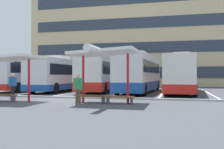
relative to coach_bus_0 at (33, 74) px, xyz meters
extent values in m
plane|color=#47474C|center=(8.00, -10.52, -1.82)|extent=(160.00, 160.00, 0.00)
cube|color=#D1BC8C|center=(8.00, 20.91, 5.78)|extent=(32.79, 14.55, 15.19)
cube|color=#2D3847|center=(8.00, 13.60, 0.27)|extent=(30.17, 0.08, 1.67)
cube|color=#2D3847|center=(8.00, 13.60, 4.07)|extent=(30.17, 0.08, 1.67)
cube|color=#2D3847|center=(8.00, 13.60, 7.87)|extent=(30.17, 0.08, 1.67)
cube|color=silver|center=(0.00, 0.00, 0.05)|extent=(2.91, 12.05, 3.19)
cube|color=red|center=(0.00, 0.00, -1.25)|extent=(2.95, 12.09, 0.59)
cube|color=black|center=(0.00, 0.00, 0.58)|extent=(2.91, 11.09, 1.03)
cube|color=black|center=(0.20, 5.95, 0.43)|extent=(2.21, 0.15, 1.91)
cube|color=silver|center=(-0.05, -1.50, 1.83)|extent=(1.58, 2.25, 0.36)
cylinder|color=black|center=(-1.01, 4.42, -1.32)|extent=(0.33, 1.01, 1.00)
cylinder|color=black|center=(1.30, 4.34, -1.32)|extent=(0.33, 1.01, 1.00)
cylinder|color=black|center=(1.01, -4.42, -1.32)|extent=(0.33, 1.01, 1.00)
cube|color=silver|center=(4.01, -0.22, -0.07)|extent=(2.93, 12.19, 2.94)
cube|color=#194C9E|center=(4.01, -0.22, -1.26)|extent=(2.97, 12.23, 0.57)
cube|color=black|center=(4.01, -0.22, 0.36)|extent=(2.93, 11.23, 0.98)
cube|color=black|center=(4.23, 5.81, 0.28)|extent=(2.19, 0.16, 1.76)
cube|color=silver|center=(3.96, -1.73, 1.58)|extent=(1.57, 2.25, 0.36)
cylinder|color=black|center=(3.03, 4.28, -1.32)|extent=(0.34, 1.01, 1.00)
cylinder|color=black|center=(5.32, 4.20, -1.32)|extent=(0.34, 1.01, 1.00)
cylinder|color=black|center=(2.70, -4.63, -1.32)|extent=(0.34, 1.01, 1.00)
cylinder|color=black|center=(4.99, -4.71, -1.32)|extent=(0.34, 1.01, 1.00)
cube|color=silver|center=(8.06, -0.04, 0.02)|extent=(2.98, 11.65, 3.12)
cube|color=red|center=(8.06, -0.04, -1.15)|extent=(3.02, 11.69, 0.78)
cube|color=black|center=(8.06, -0.04, 0.47)|extent=(2.96, 10.73, 1.12)
cube|color=black|center=(7.81, 5.70, 0.39)|extent=(2.17, 0.18, 1.87)
cube|color=silver|center=(8.13, -1.48, 1.76)|extent=(1.57, 2.26, 0.36)
cylinder|color=black|center=(6.75, 4.08, -1.32)|extent=(0.34, 1.01, 1.00)
cylinder|color=black|center=(9.01, 4.18, -1.32)|extent=(0.34, 1.01, 1.00)
cylinder|color=black|center=(7.12, -4.27, -1.32)|extent=(0.34, 1.01, 1.00)
cylinder|color=black|center=(9.38, -4.16, -1.32)|extent=(0.34, 1.01, 1.00)
cube|color=silver|center=(12.06, -0.89, 0.03)|extent=(3.04, 12.04, 3.15)
cube|color=#194C9E|center=(12.06, -0.89, -1.14)|extent=(3.09, 12.08, 0.80)
cube|color=black|center=(12.06, -0.89, 0.56)|extent=(3.03, 11.08, 1.00)
cube|color=black|center=(12.36, 5.04, 0.41)|extent=(2.16, 0.19, 1.89)
cube|color=silver|center=(11.99, -2.38, 1.79)|extent=(1.58, 2.27, 0.36)
cylinder|color=black|center=(11.16, 3.53, -1.32)|extent=(0.35, 1.01, 1.00)
cylinder|color=black|center=(13.41, 3.42, -1.32)|extent=(0.35, 1.01, 1.00)
cylinder|color=black|center=(10.72, -5.19, -1.32)|extent=(0.35, 1.01, 1.00)
cylinder|color=black|center=(12.97, -5.30, -1.32)|extent=(0.35, 1.01, 1.00)
cube|color=silver|center=(16.06, -0.53, -0.05)|extent=(3.31, 12.51, 2.99)
cube|color=red|center=(16.06, -0.53, -1.19)|extent=(3.36, 12.55, 0.70)
cube|color=black|center=(16.06, -0.53, 0.42)|extent=(3.27, 11.52, 0.95)
cube|color=black|center=(16.51, 5.60, 0.31)|extent=(2.13, 0.24, 1.79)
cube|color=silver|center=(15.95, -2.08, 1.63)|extent=(1.61, 2.30, 0.36)
cylinder|color=black|center=(15.29, 4.12, -1.32)|extent=(0.37, 1.02, 1.00)
cylinder|color=black|center=(17.50, 3.95, -1.32)|extent=(0.37, 1.02, 1.00)
cylinder|color=black|center=(14.62, -5.02, -1.32)|extent=(0.37, 1.02, 1.00)
cylinder|color=black|center=(16.84, -5.18, -1.32)|extent=(0.37, 1.02, 1.00)
cube|color=white|center=(-2.32, -1.50, -1.81)|extent=(0.16, 14.00, 0.01)
cube|color=white|center=(1.81, -1.50, -1.81)|extent=(0.16, 14.00, 0.01)
cube|color=white|center=(5.94, -1.50, -1.81)|extent=(0.16, 14.00, 0.01)
cube|color=white|center=(10.07, -1.50, -1.81)|extent=(0.16, 14.00, 0.01)
cube|color=white|center=(14.19, -1.50, -1.81)|extent=(0.16, 14.00, 0.01)
cube|color=white|center=(18.32, -1.50, -1.81)|extent=(0.16, 14.00, 0.01)
cylinder|color=red|center=(6.70, -11.77, -0.51)|extent=(0.14, 0.14, 2.61)
cube|color=white|center=(5.00, -11.77, 0.87)|extent=(4.40, 3.06, 0.33)
cube|color=brown|center=(5.00, -11.81, -1.42)|extent=(1.60, 0.47, 0.10)
cube|color=#4C4C51|center=(5.64, -11.83, -1.64)|extent=(0.13, 0.34, 0.35)
cylinder|color=red|center=(9.98, -11.20, -0.37)|extent=(0.14, 0.14, 2.89)
cylinder|color=red|center=(12.70, -11.20, -0.37)|extent=(0.14, 0.14, 2.89)
cube|color=white|center=(11.34, -11.20, 1.15)|extent=(3.72, 3.12, 0.38)
cylinder|color=white|center=(11.34, -12.62, 1.12)|extent=(0.36, 3.72, 0.36)
cube|color=brown|center=(10.44, -11.15, -1.42)|extent=(1.88, 0.48, 0.10)
cube|color=#4C4C51|center=(9.66, -11.12, -1.64)|extent=(0.13, 0.34, 0.35)
cube|color=#4C4C51|center=(11.22, -11.18, -1.64)|extent=(0.13, 0.34, 0.35)
cube|color=brown|center=(12.24, -11.33, -1.42)|extent=(1.70, 0.43, 0.10)
cube|color=#4C4C51|center=(11.55, -11.34, -1.64)|extent=(0.12, 0.34, 0.35)
cube|color=#4C4C51|center=(12.94, -11.33, -1.64)|extent=(0.12, 0.34, 0.35)
cube|color=#ADADA8|center=(8.00, -8.51, -1.76)|extent=(44.00, 0.24, 0.12)
cylinder|color=brown|center=(9.97, -12.22, -1.39)|extent=(0.14, 0.14, 0.85)
cylinder|color=brown|center=(10.14, -12.19, -1.39)|extent=(0.14, 0.14, 0.85)
cube|color=#338C4C|center=(10.05, -12.21, -0.65)|extent=(0.53, 0.31, 0.63)
sphere|color=beige|center=(10.05, -12.21, -0.22)|extent=(0.23, 0.23, 0.23)
cylinder|color=black|center=(4.04, -9.39, -1.38)|extent=(0.14, 0.14, 0.87)
cylinder|color=black|center=(3.97, -9.56, -1.38)|extent=(0.14, 0.14, 0.87)
cube|color=#2659A5|center=(4.00, -9.47, -0.62)|extent=(0.39, 0.55, 0.65)
sphere|color=tan|center=(4.00, -9.47, -0.18)|extent=(0.24, 0.24, 0.24)
camera|label=1|loc=(15.34, -25.93, -0.20)|focal=41.75mm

